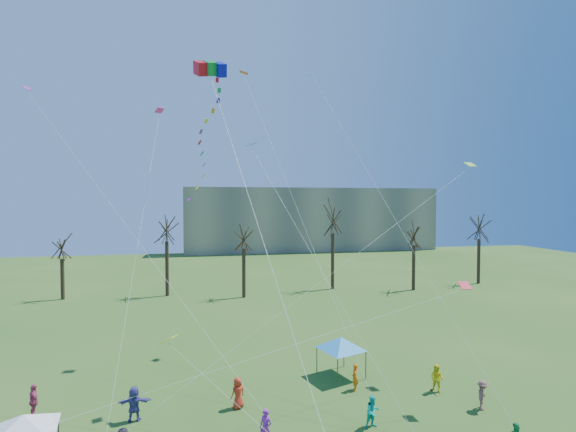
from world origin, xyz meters
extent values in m
cube|color=gray|center=(22.00, 82.00, 7.50)|extent=(60.00, 14.00, 15.00)
cylinder|color=black|center=(-19.79, 37.89, 2.44)|extent=(0.44, 0.44, 4.89)
cylinder|color=black|center=(-7.68, 37.44, 3.39)|extent=(0.44, 0.44, 6.79)
cylinder|color=black|center=(1.63, 34.73, 3.01)|extent=(0.44, 0.44, 6.01)
cylinder|color=black|center=(13.71, 37.17, 3.75)|extent=(0.44, 0.44, 7.51)
cylinder|color=black|center=(24.09, 34.54, 2.97)|extent=(0.44, 0.44, 5.94)
cylinder|color=black|center=(35.38, 36.67, 3.19)|extent=(0.44, 0.44, 6.39)
cube|color=red|center=(-2.92, 10.35, 19.55)|extent=(0.86, 1.28, 1.15)
cube|color=#128732|center=(-2.37, 10.35, 19.55)|extent=(0.86, 1.28, 1.15)
cube|color=#0F0EB9|center=(-1.81, 10.35, 19.55)|extent=(0.86, 1.28, 1.15)
cylinder|color=white|center=(-0.35, 3.45, 10.63)|extent=(0.02, 0.02, 21.65)
pyramid|color=white|center=(-10.26, 4.38, 2.29)|extent=(3.51, 3.51, 0.81)
cylinder|color=#3F3F44|center=(5.39, 9.67, 0.94)|extent=(0.08, 0.08, 1.87)
cylinder|color=#3F3F44|center=(7.58, 10.43, 0.94)|extent=(0.08, 0.08, 1.87)
cylinder|color=#3F3F44|center=(4.64, 11.86, 0.94)|extent=(0.08, 0.08, 1.87)
cylinder|color=#3F3F44|center=(6.83, 12.62, 0.94)|extent=(0.08, 0.08, 1.87)
pyramid|color=#298BD1|center=(6.11, 11.14, 2.27)|extent=(3.37, 3.37, 0.80)
imported|color=purple|center=(0.12, 4.56, 0.88)|extent=(0.76, 0.73, 1.76)
imported|color=#0DBBB1|center=(5.79, 5.04, 0.83)|extent=(0.93, 0.80, 1.66)
imported|color=brown|center=(12.54, 5.52, 0.82)|extent=(1.17, 1.19, 1.64)
imported|color=#C4416B|center=(-11.83, 9.42, 0.92)|extent=(1.00, 1.13, 1.84)
imported|color=#494699|center=(-6.46, 8.08, 0.93)|extent=(1.72, 0.56, 1.86)
imported|color=red|center=(-0.94, 8.36, 0.87)|extent=(1.01, 0.90, 1.74)
imported|color=orange|center=(6.33, 9.12, 0.82)|extent=(0.60, 0.71, 1.65)
imported|color=yellow|center=(11.18, 7.90, 0.85)|extent=(1.00, 1.05, 1.70)
cube|color=#F428C4|center=(-5.56, 12.99, 17.58)|extent=(0.68, 0.73, 0.26)
cylinder|color=white|center=(-6.06, 7.33, 9.44)|extent=(0.01, 0.01, 19.53)
cube|color=#E9F319|center=(-4.37, 5.11, 5.28)|extent=(0.87, 0.82, 0.39)
cylinder|color=white|center=(-1.66, 2.91, 3.29)|extent=(0.01, 0.01, 7.85)
cube|color=teal|center=(0.10, 10.64, 15.22)|extent=(0.76, 0.68, 0.24)
cylinder|color=white|center=(3.13, 5.69, 8.26)|extent=(0.01, 0.01, 17.82)
cube|color=#2789DE|center=(6.31, 19.61, 22.69)|extent=(0.92, 0.89, 0.36)
cylinder|color=white|center=(8.63, 10.38, 11.99)|extent=(0.01, 0.01, 28.33)
cube|color=red|center=(11.96, 6.42, 6.88)|extent=(0.73, 0.85, 0.34)
cylinder|color=white|center=(-0.33, 5.16, 4.09)|extent=(0.01, 0.01, 25.24)
cube|color=#8CE235|center=(15.49, 11.06, 14.31)|extent=(0.58, 0.71, 0.36)
cylinder|color=white|center=(4.61, 7.65, 7.81)|extent=(0.01, 0.01, 26.05)
cube|color=purple|center=(-15.29, 18.11, 19.89)|extent=(0.77, 0.77, 0.39)
cylinder|color=white|center=(-7.59, 11.34, 10.59)|extent=(0.01, 0.01, 27.41)
cube|color=#FF540D|center=(0.34, 18.60, 22.10)|extent=(0.75, 0.62, 0.22)
cylinder|color=white|center=(3.06, 11.82, 11.70)|extent=(0.01, 0.01, 25.09)
camera|label=1|loc=(-2.46, -14.08, 11.68)|focal=25.00mm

